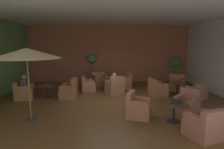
# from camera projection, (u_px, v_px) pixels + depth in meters

# --- Properties ---
(ground_plane) EXTENTS (10.49, 9.23, 0.02)m
(ground_plane) POSITION_uv_depth(u_px,v_px,m) (112.00, 102.00, 7.99)
(ground_plane) COLOR brown
(wall_back_brick) EXTENTS (10.49, 0.08, 3.64)m
(wall_back_brick) POSITION_uv_depth(u_px,v_px,m) (110.00, 54.00, 12.22)
(wall_back_brick) COLOR #99573D
(wall_back_brick) RESTS_ON ground_plane
(ceiling_slab) EXTENTS (10.49, 9.23, 0.06)m
(ceiling_slab) POSITION_uv_depth(u_px,v_px,m) (112.00, 13.00, 7.42)
(ceiling_slab) COLOR silver
(ceiling_slab) RESTS_ON wall_back_brick
(cafe_table_front_left) EXTENTS (0.80, 0.80, 0.61)m
(cafe_table_front_left) POSITION_uv_depth(u_px,v_px,m) (174.00, 107.00, 5.87)
(cafe_table_front_left) COLOR black
(cafe_table_front_left) RESTS_ON ground_plane
(armchair_front_left_north) EXTENTS (0.95, 0.92, 0.87)m
(armchair_front_left_north) POSITION_uv_depth(u_px,v_px,m) (138.00, 108.00, 6.25)
(armchair_front_left_north) COLOR #985C42
(armchair_front_left_north) RESTS_ON ground_plane
(armchair_front_left_east) EXTENTS (1.00, 0.99, 0.83)m
(armchair_front_left_east) POSITION_uv_depth(u_px,v_px,m) (204.00, 126.00, 4.85)
(armchair_front_left_east) COLOR #9B5D4C
(armchair_front_left_east) RESTS_ON ground_plane
(armchair_front_left_south) EXTENTS (1.04, 1.04, 0.85)m
(armchair_front_left_south) POSITION_uv_depth(u_px,v_px,m) (187.00, 104.00, 6.74)
(armchair_front_left_south) COLOR #925A4A
(armchair_front_left_south) RESTS_ON ground_plane
(cafe_table_front_right) EXTENTS (0.67, 0.67, 0.61)m
(cafe_table_front_right) POSITION_uv_depth(u_px,v_px,m) (177.00, 86.00, 9.16)
(cafe_table_front_right) COLOR black
(cafe_table_front_right) RESTS_ON ground_plane
(armchair_front_right_north) EXTENTS (0.85, 0.90, 0.82)m
(armchair_front_right_north) POSITION_uv_depth(u_px,v_px,m) (157.00, 89.00, 9.00)
(armchair_front_right_north) COLOR #9E6641
(armchair_front_right_north) RESTS_ON ground_plane
(armchair_front_right_east) EXTENTS (1.05, 1.04, 0.81)m
(armchair_front_right_east) POSITION_uv_depth(u_px,v_px,m) (197.00, 93.00, 8.34)
(armchair_front_right_east) COLOR #986A4B
(armchair_front_right_east) RESTS_ON ground_plane
(armchair_front_right_south) EXTENTS (0.97, 0.92, 0.82)m
(armchair_front_right_south) POSITION_uv_depth(u_px,v_px,m) (177.00, 84.00, 10.17)
(armchair_front_right_south) COLOR #916239
(armchair_front_right_south) RESTS_ON ground_plane
(cafe_table_mid_center) EXTENTS (0.73, 0.73, 0.61)m
(cafe_table_mid_center) POSITION_uv_depth(u_px,v_px,m) (47.00, 88.00, 8.57)
(cafe_table_mid_center) COLOR black
(cafe_table_mid_center) RESTS_ON ground_plane
(armchair_mid_center_north) EXTENTS (0.88, 0.88, 0.82)m
(armchair_mid_center_north) POSITION_uv_depth(u_px,v_px,m) (24.00, 92.00, 8.41)
(armchair_mid_center_north) COLOR #97613F
(armchair_mid_center_north) RESTS_ON ground_plane
(armchair_mid_center_east) EXTENTS (0.75, 0.79, 0.92)m
(armchair_mid_center_east) POSITION_uv_depth(u_px,v_px,m) (69.00, 91.00, 8.60)
(armchair_mid_center_east) COLOR #99583B
(armchair_mid_center_east) RESTS_ON ground_plane
(cafe_table_rear_right) EXTENTS (0.61, 0.61, 0.61)m
(cafe_table_rear_right) POSITION_uv_depth(u_px,v_px,m) (106.00, 82.00, 10.15)
(cafe_table_rear_right) COLOR black
(cafe_table_rear_right) RESTS_ON ground_plane
(armchair_rear_right_north) EXTENTS (1.01, 1.03, 0.89)m
(armchair_rear_right_north) POSITION_uv_depth(u_px,v_px,m) (115.00, 88.00, 9.25)
(armchair_rear_right_north) COLOR #9A6849
(armchair_rear_right_north) RESTS_ON ground_plane
(armchair_rear_right_east) EXTENTS (0.93, 0.96, 0.87)m
(armchair_rear_right_east) POSITION_uv_depth(u_px,v_px,m) (124.00, 83.00, 10.49)
(armchair_rear_right_east) COLOR #9C6538
(armchair_rear_right_east) RESTS_ON ground_plane
(armchair_rear_right_south) EXTENTS (1.02, 1.01, 0.82)m
(armchair_rear_right_south) POSITION_uv_depth(u_px,v_px,m) (99.00, 81.00, 11.09)
(armchair_rear_right_south) COLOR #995F3A
(armchair_rear_right_south) RESTS_ON ground_plane
(armchair_rear_right_west) EXTENTS (0.85, 0.87, 0.80)m
(armchair_rear_right_west) POSITION_uv_depth(u_px,v_px,m) (87.00, 85.00, 9.92)
(armchair_rear_right_west) COLOR #9B614A
(armchair_rear_right_west) RESTS_ON ground_plane
(patio_umbrella_tall_red) EXTENTS (2.13, 2.13, 2.33)m
(patio_umbrella_tall_red) POSITION_uv_depth(u_px,v_px,m) (27.00, 54.00, 5.73)
(patio_umbrella_tall_red) COLOR #2D2D2D
(patio_umbrella_tall_red) RESTS_ON ground_plane
(potted_tree_left_corner) EXTENTS (0.60, 0.60, 1.67)m
(potted_tree_left_corner) POSITION_uv_depth(u_px,v_px,m) (175.00, 68.00, 11.14)
(potted_tree_left_corner) COLOR silver
(potted_tree_left_corner) RESTS_ON ground_plane
(potted_tree_mid_left) EXTENTS (0.57, 0.57, 1.86)m
(potted_tree_mid_left) POSITION_uv_depth(u_px,v_px,m) (92.00, 62.00, 11.85)
(potted_tree_mid_left) COLOR silver
(potted_tree_mid_left) RESTS_ON ground_plane
(patron_blue_shirt) EXTENTS (0.29, 0.43, 0.66)m
(patron_blue_shirt) POSITION_uv_depth(u_px,v_px,m) (24.00, 83.00, 8.35)
(patron_blue_shirt) COLOR #3A3F43
(patron_blue_shirt) RESTS_ON ground_plane
(patron_by_window) EXTENTS (0.43, 0.35, 0.63)m
(patron_by_window) POSITION_uv_depth(u_px,v_px,m) (114.00, 80.00, 9.24)
(patron_by_window) COLOR silver
(patron_by_window) RESTS_ON ground_plane
(iced_drink_cup) EXTENTS (0.08, 0.08, 0.11)m
(iced_drink_cup) POSITION_uv_depth(u_px,v_px,m) (174.00, 103.00, 5.72)
(iced_drink_cup) COLOR white
(iced_drink_cup) RESTS_ON cafe_table_front_left
(open_laptop) EXTENTS (0.36, 0.30, 0.20)m
(open_laptop) POSITION_uv_depth(u_px,v_px,m) (175.00, 103.00, 5.71)
(open_laptop) COLOR #9EA0A5
(open_laptop) RESTS_ON cafe_table_front_left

